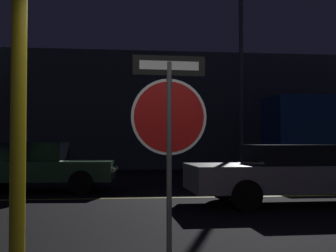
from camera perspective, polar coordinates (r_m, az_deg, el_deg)
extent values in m
cube|color=gold|center=(11.01, -3.32, -8.76)|extent=(43.75, 0.12, 0.01)
cylinder|color=#4C4C51|center=(5.22, 0.14, -4.21)|extent=(0.06, 0.06, 2.21)
cylinder|color=white|center=(5.23, 0.14, 1.12)|extent=(0.86, 0.05, 0.86)
cylinder|color=#B71414|center=(5.23, 0.14, 1.12)|extent=(0.79, 0.05, 0.79)
cube|color=black|center=(5.29, 0.14, 7.38)|extent=(0.82, 0.06, 0.22)
cube|color=white|center=(5.29, 0.14, 7.38)|extent=(0.67, 0.06, 0.10)
cylinder|color=yellow|center=(3.88, -17.76, 4.20)|extent=(0.12, 0.12, 3.44)
cube|color=#335B38|center=(12.89, -15.37, -5.23)|extent=(4.02, 2.01, 0.51)
cube|color=black|center=(12.89, -15.85, -3.01)|extent=(1.67, 1.58, 0.48)
cylinder|color=black|center=(13.49, -9.55, -6.20)|extent=(0.61, 0.25, 0.60)
cylinder|color=black|center=(11.88, -10.57, -6.79)|extent=(0.61, 0.25, 0.60)
cylinder|color=black|center=(14.01, -19.45, -5.96)|extent=(0.61, 0.25, 0.60)
sphere|color=#F4EFCC|center=(13.11, -6.36, -5.12)|extent=(0.14, 0.14, 0.14)
sphere|color=#F4EFCC|center=(12.06, -6.72, -5.40)|extent=(0.14, 0.14, 0.14)
cube|color=#9E9EA3|center=(10.35, 16.08, -5.97)|extent=(4.86, 1.89, 0.54)
cube|color=black|center=(10.27, 15.31, -3.36)|extent=(1.95, 1.60, 0.41)
cylinder|color=black|center=(10.72, 6.75, -7.33)|extent=(0.60, 0.21, 0.60)
cylinder|color=black|center=(9.04, 9.53, -8.34)|extent=(0.60, 0.21, 0.60)
cube|color=navy|center=(19.09, 17.78, -0.60)|extent=(3.82, 2.30, 2.65)
cylinder|color=black|center=(19.85, 14.73, -4.44)|extent=(0.84, 0.28, 0.84)
cylinder|color=black|center=(17.83, 17.28, -4.71)|extent=(0.84, 0.28, 0.84)
cylinder|color=#4C4C51|center=(17.93, 8.92, 4.67)|extent=(0.16, 0.16, 6.73)
cube|color=#4C4C56|center=(24.34, -7.45, 1.62)|extent=(28.87, 4.85, 5.62)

